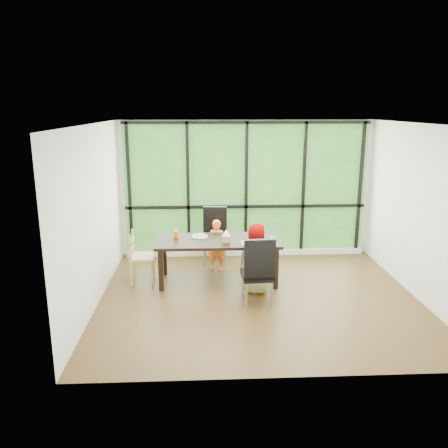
{
  "coord_description": "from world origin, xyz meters",
  "views": [
    {
      "loc": [
        -0.88,
        -6.75,
        2.94
      ],
      "look_at": [
        -0.52,
        0.62,
        1.05
      ],
      "focal_mm": 36.74,
      "sensor_mm": 36.0,
      "label": 1
    }
  ],
  "objects_px": {
    "dining_table": "(218,261)",
    "child_older": "(258,259)",
    "plate_far": "(200,236)",
    "tissue_box": "(226,239)",
    "orange_cup": "(176,234)",
    "plate_near": "(251,242)",
    "green_cup": "(272,240)",
    "chair_interior_leather": "(257,270)",
    "chair_end_beech": "(142,257)",
    "chair_window_leather": "(215,236)",
    "child_toddler": "(217,245)"
  },
  "relations": [
    {
      "from": "child_older",
      "to": "plate_near",
      "type": "relative_size",
      "value": 4.24
    },
    {
      "from": "plate_near",
      "to": "tissue_box",
      "type": "bearing_deg",
      "value": 173.26
    },
    {
      "from": "dining_table",
      "to": "chair_end_beech",
      "type": "xyz_separation_m",
      "value": [
        -1.29,
        0.03,
        0.08
      ]
    },
    {
      "from": "tissue_box",
      "to": "chair_window_leather",
      "type": "bearing_deg",
      "value": 98.2
    },
    {
      "from": "chair_end_beech",
      "to": "plate_far",
      "type": "bearing_deg",
      "value": -82.26
    },
    {
      "from": "chair_window_leather",
      "to": "tissue_box",
      "type": "bearing_deg",
      "value": -78.28
    },
    {
      "from": "chair_end_beech",
      "to": "orange_cup",
      "type": "relative_size",
      "value": 7.11
    },
    {
      "from": "green_cup",
      "to": "tissue_box",
      "type": "height_order",
      "value": "same"
    },
    {
      "from": "chair_end_beech",
      "to": "child_older",
      "type": "xyz_separation_m",
      "value": [
        1.91,
        -0.56,
        0.13
      ]
    },
    {
      "from": "chair_window_leather",
      "to": "plate_near",
      "type": "bearing_deg",
      "value": -59.88
    },
    {
      "from": "chair_end_beech",
      "to": "green_cup",
      "type": "height_order",
      "value": "chair_end_beech"
    },
    {
      "from": "child_older",
      "to": "plate_far",
      "type": "distance_m",
      "value": 1.18
    },
    {
      "from": "chair_window_leather",
      "to": "green_cup",
      "type": "bearing_deg",
      "value": -49.63
    },
    {
      "from": "child_toddler",
      "to": "plate_far",
      "type": "xyz_separation_m",
      "value": [
        -0.31,
        -0.38,
        0.28
      ]
    },
    {
      "from": "chair_window_leather",
      "to": "orange_cup",
      "type": "distance_m",
      "value": 1.08
    },
    {
      "from": "child_older",
      "to": "plate_far",
      "type": "xyz_separation_m",
      "value": [
        -0.92,
        0.71,
        0.18
      ]
    },
    {
      "from": "dining_table",
      "to": "plate_far",
      "type": "height_order",
      "value": "plate_far"
    },
    {
      "from": "chair_window_leather",
      "to": "orange_cup",
      "type": "xyz_separation_m",
      "value": [
        -0.69,
        -0.78,
        0.27
      ]
    },
    {
      "from": "chair_window_leather",
      "to": "plate_near",
      "type": "distance_m",
      "value": 1.29
    },
    {
      "from": "plate_far",
      "to": "plate_near",
      "type": "height_order",
      "value": "same"
    },
    {
      "from": "chair_window_leather",
      "to": "chair_end_beech",
      "type": "relative_size",
      "value": 1.2
    },
    {
      "from": "child_toddler",
      "to": "tissue_box",
      "type": "distance_m",
      "value": 0.8
    },
    {
      "from": "child_toddler",
      "to": "green_cup",
      "type": "distance_m",
      "value": 1.26
    },
    {
      "from": "dining_table",
      "to": "chair_window_leather",
      "type": "height_order",
      "value": "chair_window_leather"
    },
    {
      "from": "dining_table",
      "to": "orange_cup",
      "type": "height_order",
      "value": "orange_cup"
    },
    {
      "from": "plate_far",
      "to": "child_older",
      "type": "bearing_deg",
      "value": -37.59
    },
    {
      "from": "chair_window_leather",
      "to": "chair_interior_leather",
      "type": "distance_m",
      "value": 1.98
    },
    {
      "from": "dining_table",
      "to": "tissue_box",
      "type": "bearing_deg",
      "value": -49.18
    },
    {
      "from": "chair_end_beech",
      "to": "tissue_box",
      "type": "relative_size",
      "value": 6.79
    },
    {
      "from": "chair_interior_leather",
      "to": "orange_cup",
      "type": "bearing_deg",
      "value": -44.29
    },
    {
      "from": "chair_end_beech",
      "to": "tissue_box",
      "type": "bearing_deg",
      "value": -98.42
    },
    {
      "from": "child_older",
      "to": "tissue_box",
      "type": "distance_m",
      "value": 0.65
    },
    {
      "from": "chair_end_beech",
      "to": "plate_near",
      "type": "distance_m",
      "value": 1.88
    },
    {
      "from": "orange_cup",
      "to": "chair_window_leather",
      "type": "bearing_deg",
      "value": 48.54
    },
    {
      "from": "plate_far",
      "to": "plate_near",
      "type": "relative_size",
      "value": 0.99
    },
    {
      "from": "chair_window_leather",
      "to": "chair_interior_leather",
      "type": "xyz_separation_m",
      "value": [
        0.58,
        -1.89,
        0.0
      ]
    },
    {
      "from": "chair_window_leather",
      "to": "green_cup",
      "type": "xyz_separation_m",
      "value": [
        0.91,
        -1.21,
        0.27
      ]
    },
    {
      "from": "dining_table",
      "to": "plate_near",
      "type": "xyz_separation_m",
      "value": [
        0.55,
        -0.2,
        0.38
      ]
    },
    {
      "from": "child_older",
      "to": "tissue_box",
      "type": "relative_size",
      "value": 8.71
    },
    {
      "from": "dining_table",
      "to": "green_cup",
      "type": "height_order",
      "value": "green_cup"
    },
    {
      "from": "dining_table",
      "to": "tissue_box",
      "type": "relative_size",
      "value": 15.77
    },
    {
      "from": "child_toddler",
      "to": "orange_cup",
      "type": "bearing_deg",
      "value": -135.73
    },
    {
      "from": "child_older",
      "to": "dining_table",
      "type": "bearing_deg",
      "value": -20.29
    },
    {
      "from": "orange_cup",
      "to": "plate_near",
      "type": "bearing_deg",
      "value": -15.8
    },
    {
      "from": "chair_interior_leather",
      "to": "green_cup",
      "type": "bearing_deg",
      "value": -119.06
    },
    {
      "from": "plate_near",
      "to": "tissue_box",
      "type": "xyz_separation_m",
      "value": [
        -0.41,
        0.05,
        0.05
      ]
    },
    {
      "from": "orange_cup",
      "to": "child_older",
      "type": "bearing_deg",
      "value": -27.07
    },
    {
      "from": "chair_interior_leather",
      "to": "plate_far",
      "type": "height_order",
      "value": "chair_interior_leather"
    },
    {
      "from": "dining_table",
      "to": "child_older",
      "type": "xyz_separation_m",
      "value": [
        0.62,
        -0.53,
        0.2
      ]
    },
    {
      "from": "plate_far",
      "to": "tissue_box",
      "type": "height_order",
      "value": "tissue_box"
    }
  ]
}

